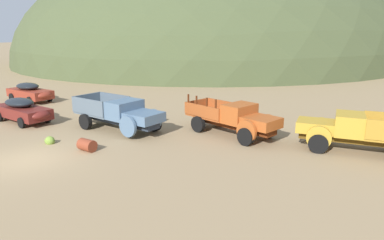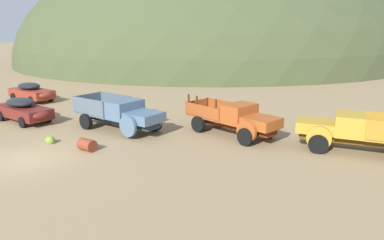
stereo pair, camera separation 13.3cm
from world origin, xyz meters
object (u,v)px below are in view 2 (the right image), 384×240
car_rust_red (32,92)px  oil_drum_tipped (87,145)px  truck_mustard (353,132)px  truck_oxide_orange (238,119)px  truck_chalk_blue (124,114)px  car_oxblood (24,110)px

car_rust_red → oil_drum_tipped: (13.36, -7.38, -0.51)m
oil_drum_tipped → truck_mustard: bearing=28.0°
car_rust_red → truck_oxide_orange: (19.11, -1.45, 0.18)m
truck_chalk_blue → truck_mustard: (12.39, 2.44, -0.02)m
car_rust_red → truck_mustard: bearing=5.1°
truck_mustard → oil_drum_tipped: (-11.71, -6.22, -0.71)m
car_oxblood → truck_chalk_blue: truck_chalk_blue is taller
car_rust_red → truck_oxide_orange: size_ratio=0.80×
truck_oxide_orange → truck_mustard: 5.96m
truck_oxide_orange → oil_drum_tipped: bearing=-115.6°
car_rust_red → oil_drum_tipped: bearing=-21.1°
truck_mustard → car_oxblood: bearing=5.7°
truck_chalk_blue → truck_mustard: bearing=20.0°
car_oxblood → oil_drum_tipped: car_oxblood is taller
car_rust_red → truck_mustard: size_ratio=0.78×
car_oxblood → oil_drum_tipped: size_ratio=5.33×
truck_oxide_orange → truck_mustard: (5.96, 0.29, 0.02)m
car_oxblood → truck_chalk_blue: size_ratio=0.79×
truck_oxide_orange → oil_drum_tipped: truck_oxide_orange is taller
truck_chalk_blue → truck_mustard: same height
car_rust_red → truck_chalk_blue: (12.68, -3.60, 0.22)m
car_oxblood → truck_mustard: truck_mustard is taller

